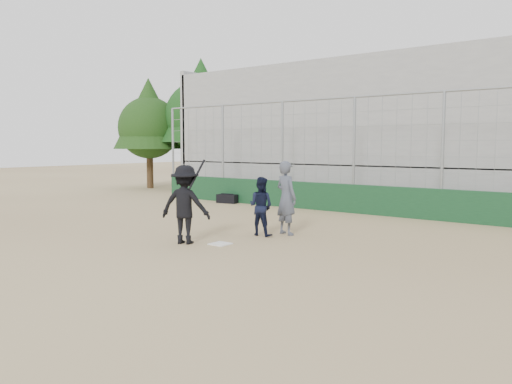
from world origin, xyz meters
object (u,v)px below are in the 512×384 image
Objects in this scene: batter_at_plate at (185,204)px; catcher_crouched at (261,216)px; equipment_bag at (227,199)px; umpire at (286,202)px.

catcher_crouched is at bearing 66.66° from batter_at_plate.
catcher_crouched is 1.18× the size of equipment_bag.
umpire is 7.48m from equipment_bag.
batter_at_plate is at bearing 80.22° from umpire.
batter_at_plate reaches higher than catcher_crouched.
catcher_crouched is (0.83, 1.92, -0.42)m from batter_at_plate.
batter_at_plate is 1.92× the size of catcher_crouched.
equipment_bag is (-5.49, 5.07, -0.34)m from catcher_crouched.
umpire is (0.43, 0.54, 0.35)m from catcher_crouched.
umpire is at bearing -37.39° from equipment_bag.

